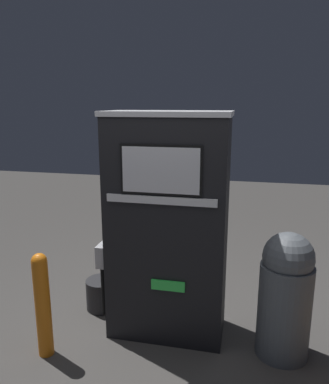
{
  "coord_description": "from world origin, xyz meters",
  "views": [
    {
      "loc": [
        0.63,
        -2.67,
        1.98
      ],
      "look_at": [
        0.0,
        0.12,
        1.3
      ],
      "focal_mm": 35.0,
      "sensor_mm": 36.0,
      "label": 1
    }
  ],
  "objects_px": {
    "safety_bollard": "(43,303)",
    "squeegee_bucket": "(102,294)",
    "trash_bin": "(285,294)",
    "gas_pump": "(167,227)"
  },
  "relations": [
    {
      "from": "safety_bollard",
      "to": "squeegee_bucket",
      "type": "relative_size",
      "value": 1.31
    },
    {
      "from": "trash_bin",
      "to": "safety_bollard",
      "type": "bearing_deg",
      "value": -167.07
    },
    {
      "from": "gas_pump",
      "to": "squeegee_bucket",
      "type": "relative_size",
      "value": 2.89
    },
    {
      "from": "trash_bin",
      "to": "squeegee_bucket",
      "type": "relative_size",
      "value": 1.55
    },
    {
      "from": "safety_bollard",
      "to": "trash_bin",
      "type": "relative_size",
      "value": 0.84
    },
    {
      "from": "trash_bin",
      "to": "squeegee_bucket",
      "type": "distance_m",
      "value": 1.75
    },
    {
      "from": "trash_bin",
      "to": "gas_pump",
      "type": "bearing_deg",
      "value": 172.81
    },
    {
      "from": "safety_bollard",
      "to": "trash_bin",
      "type": "height_order",
      "value": "trash_bin"
    },
    {
      "from": "safety_bollard",
      "to": "trash_bin",
      "type": "bearing_deg",
      "value": 12.93
    },
    {
      "from": "gas_pump",
      "to": "trash_bin",
      "type": "distance_m",
      "value": 1.07
    }
  ]
}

